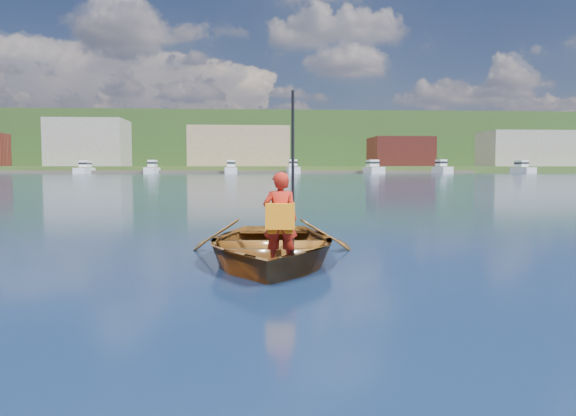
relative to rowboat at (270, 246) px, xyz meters
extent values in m
plane|color=#0E213F|center=(1.00, 0.28, -0.22)|extent=(600.00, 600.00, 0.00)
imported|color=brown|center=(0.00, 0.00, 0.00)|extent=(2.76, 3.71, 0.74)
imported|color=#B52113|center=(0.09, -0.91, 0.44)|extent=(0.42, 0.29, 1.11)
cube|color=orange|center=(0.09, -1.03, 0.48)|extent=(0.35, 0.12, 0.30)
cube|color=orange|center=(0.10, -0.79, 0.48)|extent=(0.34, 0.10, 0.30)
cube|color=orange|center=(0.09, -0.91, 0.30)|extent=(0.31, 0.24, 0.05)
cylinder|color=black|center=(0.25, -0.77, 0.92)|extent=(0.04, 0.04, 2.08)
cube|color=#2D541F|center=(1.00, 190.28, 0.78)|extent=(400.00, 80.00, 2.00)
cube|color=#295423|center=(1.00, 240.28, 10.78)|extent=(400.00, 100.00, 22.00)
cube|color=#51493D|center=(-8.34, 148.28, 0.18)|extent=(159.98, 12.87, 0.80)
cube|color=gray|center=(-49.00, 165.28, 8.78)|extent=(22.00, 16.00, 14.00)
cube|color=tan|center=(-4.00, 165.28, 7.78)|extent=(30.00, 16.00, 12.00)
cube|color=brown|center=(46.00, 165.28, 6.28)|extent=(18.00, 16.00, 9.00)
cube|color=gray|center=(86.00, 165.28, 7.28)|extent=(26.00, 16.00, 11.00)
cube|color=white|center=(-44.12, 143.28, 0.45)|extent=(2.92, 10.42, 1.66)
cube|color=white|center=(-44.12, 144.33, 2.34)|extent=(2.04, 4.69, 1.80)
cube|color=black|center=(-44.12, 144.33, 2.44)|extent=(2.10, 4.90, 0.50)
cube|color=white|center=(-26.56, 143.28, 0.51)|extent=(2.77, 9.88, 1.82)
cube|color=white|center=(-26.56, 144.27, 2.50)|extent=(1.94, 4.45, 1.80)
cube|color=black|center=(-26.56, 144.27, 2.60)|extent=(1.99, 4.64, 0.50)
cube|color=white|center=(-5.66, 143.28, 0.51)|extent=(3.03, 10.82, 1.81)
cube|color=white|center=(-5.66, 144.37, 2.50)|extent=(2.12, 4.87, 1.80)
cube|color=black|center=(-5.66, 144.37, 2.60)|extent=(2.18, 5.09, 0.50)
cube|color=white|center=(10.89, 143.28, 0.58)|extent=(3.09, 11.04, 1.99)
cube|color=white|center=(10.89, 144.39, 2.67)|extent=(2.16, 4.97, 1.80)
cube|color=black|center=(10.89, 144.39, 2.77)|extent=(2.23, 5.19, 0.50)
cube|color=white|center=(32.76, 143.28, 0.55)|extent=(3.58, 12.78, 1.92)
cube|color=white|center=(32.76, 144.56, 2.60)|extent=(2.51, 5.75, 1.80)
cube|color=black|center=(32.76, 144.56, 2.70)|extent=(2.58, 6.01, 0.50)
cube|color=white|center=(51.88, 143.28, 0.59)|extent=(2.75, 9.84, 2.01)
cube|color=white|center=(51.88, 144.27, 2.69)|extent=(1.93, 4.43, 1.80)
cube|color=black|center=(51.88, 144.27, 2.79)|extent=(1.98, 4.62, 0.50)
cube|color=white|center=(74.63, 143.28, 0.52)|extent=(2.80, 10.02, 1.84)
cube|color=white|center=(74.63, 144.29, 2.52)|extent=(1.96, 4.51, 1.80)
cube|color=black|center=(74.63, 144.29, 2.62)|extent=(2.02, 4.71, 0.50)
cylinder|color=#382314|center=(64.26, 222.87, 10.30)|extent=(0.80, 0.80, 4.00)
sphere|color=#215B1A|center=(64.26, 222.87, 15.62)|extent=(7.46, 7.46, 7.46)
cylinder|color=#382314|center=(-107.57, 245.76, 14.42)|extent=(0.80, 0.80, 3.09)
sphere|color=#215B1A|center=(-107.57, 245.76, 18.55)|extent=(5.78, 5.78, 5.78)
cylinder|color=#382314|center=(-27.85, 226.89, 10.49)|extent=(0.80, 0.80, 2.77)
sphere|color=#215B1A|center=(-27.85, 226.89, 14.19)|extent=(5.18, 5.18, 5.18)
cylinder|color=#382314|center=(-3.22, 274.28, 20.68)|extent=(0.80, 0.80, 4.20)
sphere|color=#215B1A|center=(-3.22, 274.28, 26.28)|extent=(7.84, 7.84, 7.84)
cylinder|color=#382314|center=(139.18, 247.24, 14.59)|extent=(0.80, 0.80, 2.82)
sphere|color=#215B1A|center=(139.18, 247.24, 18.35)|extent=(5.27, 5.27, 5.27)
cylinder|color=#382314|center=(0.82, 250.51, 15.29)|extent=(0.80, 0.80, 2.93)
sphere|color=#215B1A|center=(0.82, 250.51, 19.20)|extent=(5.47, 5.47, 5.47)
cylinder|color=#382314|center=(-84.81, 227.06, 11.18)|extent=(0.80, 0.80, 4.09)
sphere|color=#215B1A|center=(-84.81, 227.06, 16.64)|extent=(7.64, 7.64, 7.64)
cylinder|color=#382314|center=(12.89, 248.39, 14.92)|extent=(0.80, 0.80, 3.03)
sphere|color=#215B1A|center=(12.89, 248.39, 18.95)|extent=(5.65, 5.65, 5.65)
cylinder|color=#382314|center=(-107.04, 243.20, 14.22)|extent=(0.80, 0.80, 3.71)
sphere|color=#215B1A|center=(-107.04, 243.20, 19.17)|extent=(6.93, 6.93, 6.93)
cylinder|color=#382314|center=(59.31, 225.49, 10.16)|extent=(0.80, 0.80, 2.67)
sphere|color=#215B1A|center=(59.31, 225.49, 13.71)|extent=(4.98, 4.98, 4.98)
cylinder|color=#382314|center=(-116.62, 262.62, 17.93)|extent=(0.80, 0.80, 3.37)
sphere|color=#215B1A|center=(-116.62, 262.62, 22.43)|extent=(6.30, 6.30, 6.30)
cylinder|color=#382314|center=(-71.90, 195.51, 4.30)|extent=(0.80, 0.80, 2.94)
sphere|color=#215B1A|center=(-71.90, 195.51, 8.22)|extent=(5.49, 5.49, 5.49)
cylinder|color=#382314|center=(17.66, 271.60, 19.51)|extent=(0.80, 0.80, 2.94)
sphere|color=#215B1A|center=(17.66, 271.60, 23.43)|extent=(5.48, 5.48, 5.48)
cylinder|color=#382314|center=(-2.23, 202.08, 5.96)|extent=(0.80, 0.80, 3.64)
sphere|color=#215B1A|center=(-2.23, 202.08, 10.81)|extent=(6.79, 6.79, 6.79)
cylinder|color=#382314|center=(-65.48, 227.21, 10.61)|extent=(0.80, 0.80, 2.89)
sphere|color=#215B1A|center=(-65.48, 227.21, 14.46)|extent=(5.39, 5.39, 5.39)
cylinder|color=#382314|center=(100.37, 278.61, 20.77)|extent=(0.80, 0.80, 2.65)
sphere|color=#215B1A|center=(100.37, 278.61, 24.30)|extent=(4.94, 4.94, 4.94)
camera|label=1|loc=(-0.24, -7.47, 1.03)|focal=35.00mm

